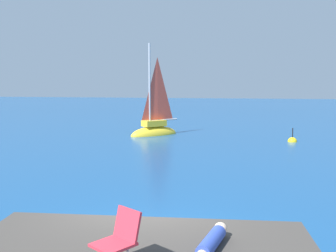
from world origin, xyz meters
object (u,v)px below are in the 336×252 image
person_sunbather (209,246)px  marker_buoy (292,142)px  beach_chair (120,236)px  sailboat_near (154,130)px

person_sunbather → marker_buoy: bearing=-178.7°
marker_buoy → beach_chair: bearing=-104.6°
sailboat_near → person_sunbather: size_ratio=3.93×
sailboat_near → marker_buoy: 9.10m
beach_chair → marker_buoy: beach_chair is taller
person_sunbather → marker_buoy: size_ratio=1.54×
person_sunbather → marker_buoy: person_sunbather is taller
person_sunbather → marker_buoy: 19.11m
person_sunbather → beach_chair: 1.42m
beach_chair → sailboat_near: bearing=-135.5°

